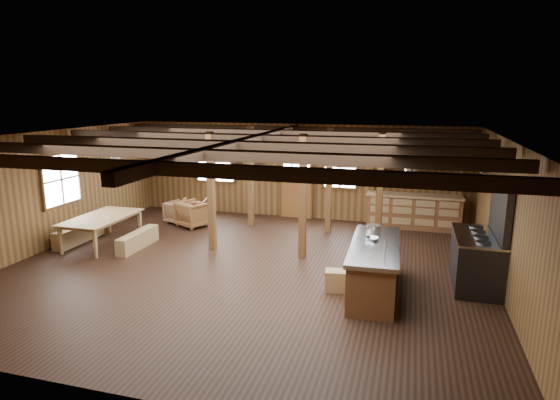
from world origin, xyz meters
name	(u,v)px	position (x,y,z in m)	size (l,w,h in m)	color
room	(245,205)	(0.00, 0.00, 1.40)	(10.04, 9.04, 2.84)	black
ceiling_joists	(247,142)	(0.00, 0.18, 2.68)	(9.80, 8.82, 0.18)	black
timber_posts	(294,187)	(0.52, 2.08, 1.40)	(3.95, 2.35, 2.80)	#422813
back_door	(296,189)	(0.00, 4.45, 0.88)	(1.02, 0.08, 2.15)	brown
window_back_left	(215,162)	(-2.60, 4.46, 1.60)	(1.32, 0.06, 1.32)	white
window_back_right	(340,167)	(1.30, 4.46, 1.60)	(1.02, 0.06, 1.32)	white
window_left	(61,179)	(-4.96, 0.50, 1.60)	(0.14, 1.24, 1.32)	white
notice_boards	(249,162)	(-1.50, 4.46, 1.64)	(1.08, 0.03, 0.90)	beige
back_counter	(414,207)	(3.40, 4.20, 0.60)	(2.55, 0.60, 2.45)	brown
pendant_lamps	(169,154)	(-2.25, 1.00, 2.25)	(1.86, 2.36, 0.66)	#2E2E30
pot_rack	(413,167)	(3.30, 0.31, 2.28)	(0.35, 3.00, 0.43)	#2E2E30
kitchen_island	(374,268)	(2.72, -0.49, 0.48)	(0.94, 2.52, 1.20)	brown
step_stool	(336,281)	(2.04, -0.63, 0.20)	(0.45, 0.32, 0.40)	olive
commercial_range	(480,252)	(4.64, 0.36, 0.68)	(0.89, 1.74, 2.15)	#2E2E30
dining_table	(104,231)	(-3.90, 0.57, 0.36)	(2.04, 1.14, 0.72)	#9C7746
bench_wall	(79,234)	(-4.65, 0.57, 0.22)	(0.30, 1.58, 0.43)	olive
bench_aisle	(138,240)	(-2.97, 0.57, 0.20)	(0.27, 1.46, 0.40)	olive
armchair_a	(194,210)	(-2.79, 3.26, 0.33)	(0.70, 0.72, 0.66)	brown
armchair_b	(193,214)	(-2.53, 2.69, 0.36)	(0.77, 0.80, 0.73)	brown
armchair_c	(180,212)	(-3.10, 2.95, 0.31)	(0.67, 0.68, 0.62)	brown
counter_pot	(374,229)	(2.63, 0.22, 1.02)	(0.28, 0.28, 0.17)	silver
bowl	(372,239)	(2.64, -0.27, 0.97)	(0.24, 0.24, 0.06)	silver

